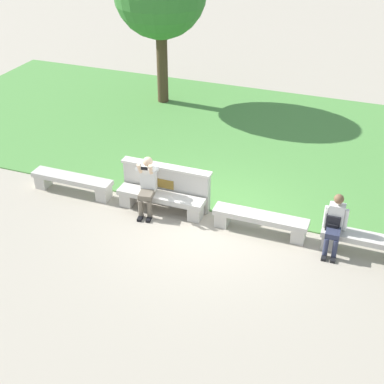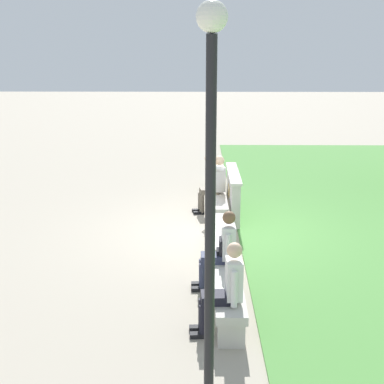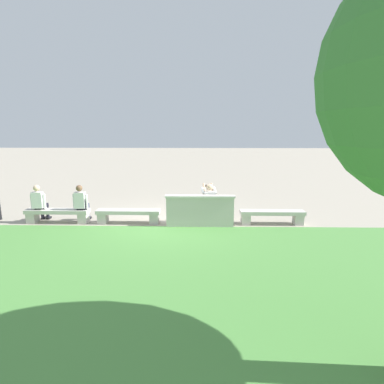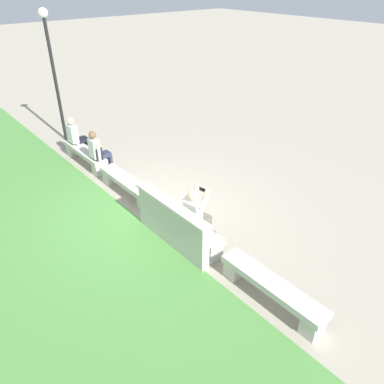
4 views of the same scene
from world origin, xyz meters
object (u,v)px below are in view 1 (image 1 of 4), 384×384
at_px(person_photographer, 147,183).
at_px(person_distant, 335,222).
at_px(bench_mid, 260,220).
at_px(bench_far, 372,244).
at_px(bench_near, 161,200).
at_px(backpack, 333,222).
at_px(bench_main, 72,182).

xyz_separation_m(person_photographer, person_distant, (4.12, 0.01, -0.06)).
xyz_separation_m(bench_mid, person_photographer, (-2.59, -0.08, 0.43)).
height_order(bench_far, person_distant, person_distant).
bearing_deg(bench_far, bench_near, 180.00).
height_order(bench_mid, person_distant, person_distant).
distance_m(bench_mid, bench_far, 2.31).
relative_size(bench_near, person_photographer, 1.55).
bearing_deg(person_distant, backpack, 120.05).
relative_size(bench_far, person_photographer, 1.55).
distance_m(bench_far, backpack, 0.88).
bearing_deg(person_photographer, bench_main, 177.86).
relative_size(bench_near, person_distant, 1.62).
height_order(person_photographer, person_distant, person_photographer).
height_order(bench_main, person_photographer, person_photographer).
relative_size(bench_far, backpack, 4.77).
xyz_separation_m(bench_far, person_distant, (-0.78, -0.07, 0.37)).
xyz_separation_m(bench_main, person_photographer, (2.04, -0.08, 0.43)).
bearing_deg(bench_mid, bench_main, 180.00).
relative_size(bench_near, bench_mid, 1.00).
height_order(bench_main, backpack, backpack).
xyz_separation_m(bench_near, bench_far, (4.63, 0.00, 0.00)).
height_order(bench_near, backpack, backpack).
bearing_deg(bench_main, person_distant, -0.62).
xyz_separation_m(bench_main, person_distant, (6.16, -0.07, 0.37)).
bearing_deg(backpack, bench_main, 179.91).
height_order(bench_far, backpack, backpack).
height_order(bench_mid, backpack, backpack).
bearing_deg(bench_far, bench_main, 180.00).
bearing_deg(bench_near, bench_far, 0.00).
xyz_separation_m(bench_mid, person_distant, (1.53, -0.07, 0.37)).
bearing_deg(bench_mid, person_distant, -2.48).
bearing_deg(person_photographer, bench_near, 15.35).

